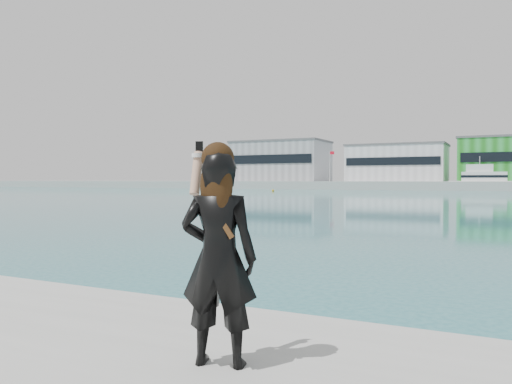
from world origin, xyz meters
TOP-DOWN VIEW (x-y plane):
  - far_quay at (0.00, 130.00)m, footprint 320.00×40.00m
  - warehouse_grey_left at (-55.00, 127.98)m, footprint 26.52×16.36m
  - warehouse_white at (-22.00, 127.98)m, footprint 24.48×15.35m
  - flagpole_left at (-37.91, 121.00)m, footprint 1.28×0.16m
  - motor_yacht at (-0.57, 113.25)m, footprint 16.02×4.71m
  - buoy_far at (-39.56, 88.57)m, footprint 0.50×0.50m
  - woman at (0.47, -0.79)m, footprint 0.74×0.58m

SIDE VIEW (x-z plane):
  - buoy_far at x=-39.56m, z-range -0.25..0.25m
  - far_quay at x=0.00m, z-range 0.00..2.00m
  - woman at x=0.47m, z-range 0.81..2.69m
  - motor_yacht at x=-0.57m, z-range -1.63..5.81m
  - flagpole_left at x=-37.91m, z-range 2.54..10.54m
  - warehouse_white at x=-22.00m, z-range 2.01..11.51m
  - warehouse_grey_left at x=-55.00m, z-range 2.01..13.51m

